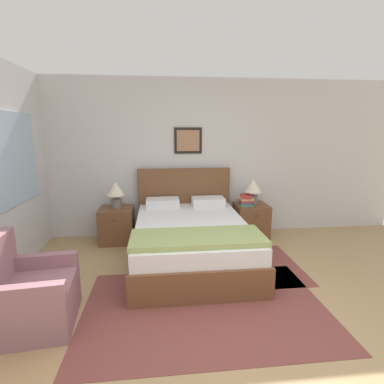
{
  "coord_description": "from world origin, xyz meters",
  "views": [
    {
      "loc": [
        -0.61,
        -2.08,
        1.78
      ],
      "look_at": [
        -0.2,
        1.6,
        1.0
      ],
      "focal_mm": 28.0,
      "sensor_mm": 36.0,
      "label": 1
    }
  ],
  "objects_px": {
    "table_lamp_near_window": "(116,191)",
    "table_lamp_by_door": "(253,188)",
    "armchair": "(29,296)",
    "nightstand_by_door": "(251,220)",
    "nightstand_near_window": "(117,225)",
    "bed": "(191,239)"
  },
  "relations": [
    {
      "from": "table_lamp_near_window",
      "to": "nightstand_near_window",
      "type": "bearing_deg",
      "value": -146.28
    },
    {
      "from": "table_lamp_near_window",
      "to": "table_lamp_by_door",
      "type": "relative_size",
      "value": 1.0
    },
    {
      "from": "table_lamp_near_window",
      "to": "nightstand_by_door",
      "type": "bearing_deg",
      "value": -0.18
    },
    {
      "from": "armchair",
      "to": "nightstand_by_door",
      "type": "xyz_separation_m",
      "value": [
        2.73,
        2.07,
        -0.01
      ]
    },
    {
      "from": "nightstand_near_window",
      "to": "nightstand_by_door",
      "type": "distance_m",
      "value": 2.21
    },
    {
      "from": "armchair",
      "to": "table_lamp_near_window",
      "type": "height_order",
      "value": "table_lamp_near_window"
    },
    {
      "from": "armchair",
      "to": "table_lamp_by_door",
      "type": "bearing_deg",
      "value": 121.32
    },
    {
      "from": "table_lamp_near_window",
      "to": "table_lamp_by_door",
      "type": "distance_m",
      "value": 2.22
    },
    {
      "from": "nightstand_by_door",
      "to": "table_lamp_near_window",
      "type": "height_order",
      "value": "table_lamp_near_window"
    },
    {
      "from": "nightstand_by_door",
      "to": "bed",
      "type": "bearing_deg",
      "value": -143.4
    },
    {
      "from": "bed",
      "to": "nightstand_by_door",
      "type": "relative_size",
      "value": 3.92
    },
    {
      "from": "bed",
      "to": "nightstand_near_window",
      "type": "bearing_deg",
      "value": 143.4
    },
    {
      "from": "bed",
      "to": "table_lamp_by_door",
      "type": "xyz_separation_m",
      "value": [
        1.12,
        0.83,
        0.52
      ]
    },
    {
      "from": "nightstand_by_door",
      "to": "table_lamp_by_door",
      "type": "bearing_deg",
      "value": 23.83
    },
    {
      "from": "nightstand_near_window",
      "to": "table_lamp_near_window",
      "type": "height_order",
      "value": "table_lamp_near_window"
    },
    {
      "from": "armchair",
      "to": "nightstand_by_door",
      "type": "relative_size",
      "value": 1.54
    },
    {
      "from": "nightstand_near_window",
      "to": "bed",
      "type": "bearing_deg",
      "value": -36.6
    },
    {
      "from": "nightstand_near_window",
      "to": "table_lamp_near_window",
      "type": "relative_size",
      "value": 1.31
    },
    {
      "from": "table_lamp_by_door",
      "to": "nightstand_by_door",
      "type": "bearing_deg",
      "value": -156.17
    },
    {
      "from": "bed",
      "to": "nightstand_by_door",
      "type": "height_order",
      "value": "bed"
    },
    {
      "from": "nightstand_near_window",
      "to": "nightstand_by_door",
      "type": "bearing_deg",
      "value": 0.0
    },
    {
      "from": "bed",
      "to": "table_lamp_near_window",
      "type": "height_order",
      "value": "bed"
    }
  ]
}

